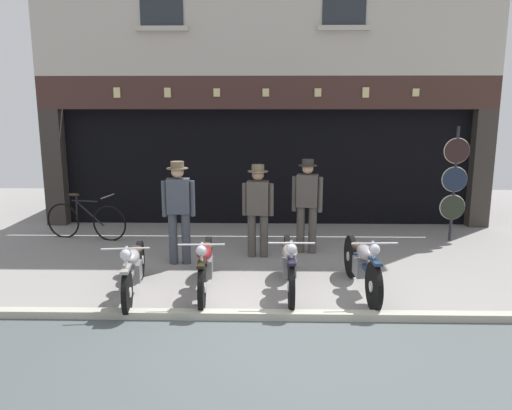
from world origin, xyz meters
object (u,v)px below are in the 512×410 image
object	(u,v)px
salesman_right	(307,201)
tyre_sign_pole	(454,180)
shopkeeper_center	(258,206)
advert_board_near	(159,150)
motorcycle_center_left	(205,264)
leaning_bicycle	(86,220)
salesman_left	(179,207)
advert_board_far	(109,147)
motorcycle_center	(289,264)
motorcycle_center_right	(362,264)
motorcycle_left	(133,268)

from	to	relation	value
salesman_right	tyre_sign_pole	distance (m)	3.11
shopkeeper_center	advert_board_near	world-z (taller)	advert_board_near
motorcycle_center_left	leaning_bicycle	world-z (taller)	leaning_bicycle
salesman_left	tyre_sign_pole	bearing A→B (deg)	-167.54
advert_board_far	salesman_left	bearing A→B (deg)	-55.79
motorcycle_center	advert_board_near	bearing A→B (deg)	-57.76
motorcycle_center	tyre_sign_pole	size ratio (longest dim) A/B	0.88
salesman_right	tyre_sign_pole	bearing A→B (deg)	-153.29
advert_board_near	salesman_right	bearing A→B (deg)	-36.65
salesman_right	motorcycle_center_right	bearing A→B (deg)	118.47
motorcycle_center	salesman_right	size ratio (longest dim) A/B	1.16
motorcycle_left	advert_board_far	size ratio (longest dim) A/B	2.21
motorcycle_center_right	tyre_sign_pole	xyz separation A→B (m)	(2.32, 2.86, 0.81)
motorcycle_left	motorcycle_center_right	world-z (taller)	motorcycle_center_right
motorcycle_center	salesman_right	distance (m)	2.11
motorcycle_left	shopkeeper_center	world-z (taller)	shopkeeper_center
shopkeeper_center	motorcycle_center	bearing A→B (deg)	109.87
motorcycle_center_right	advert_board_near	distance (m)	5.94
salesman_left	salesman_right	bearing A→B (deg)	-166.87
advert_board_near	salesman_left	bearing A→B (deg)	-72.82
salesman_right	salesman_left	bearing A→B (deg)	27.88
motorcycle_center_left	motorcycle_left	bearing A→B (deg)	5.41
motorcycle_center_right	salesman_right	size ratio (longest dim) A/B	1.16
motorcycle_center_left	motorcycle_center_right	bearing A→B (deg)	178.19
tyre_sign_pole	leaning_bicycle	bearing A→B (deg)	-179.91
motorcycle_center_right	advert_board_far	xyz separation A→B (m)	(-4.98, 4.36, 1.31)
motorcycle_left	salesman_right	xyz separation A→B (m)	(2.65, 2.18, 0.56)
shopkeeper_center	tyre_sign_pole	size ratio (longest dim) A/B	0.73
salesman_right	advert_board_near	size ratio (longest dim) A/B	1.64
motorcycle_center_left	shopkeeper_center	world-z (taller)	shopkeeper_center
shopkeeper_center	tyre_sign_pole	bearing A→B (deg)	-159.28
advert_board_far	motorcycle_center	bearing A→B (deg)	-48.15
motorcycle_center	salesman_right	world-z (taller)	salesman_right
motorcycle_center_left	salesman_left	bearing A→B (deg)	-68.32
tyre_sign_pole	salesman_right	bearing A→B (deg)	-163.61
motorcycle_center_right	motorcycle_center	bearing A→B (deg)	-2.84
motorcycle_center_right	shopkeeper_center	bearing A→B (deg)	-51.56
motorcycle_left	salesman_left	xyz separation A→B (m)	(0.41, 1.47, 0.59)
motorcycle_center	motorcycle_center_right	world-z (taller)	motorcycle_center
shopkeeper_center	salesman_right	bearing A→B (deg)	-158.78
motorcycle_center_left	motorcycle_center_right	distance (m)	2.28
motorcycle_center_left	salesman_right	bearing A→B (deg)	-131.60
salesman_right	leaning_bicycle	distance (m)	4.55
motorcycle_left	motorcycle_center	bearing A→B (deg)	177.11
tyre_sign_pole	motorcycle_left	bearing A→B (deg)	-151.50
advert_board_far	leaning_bicycle	world-z (taller)	advert_board_far
motorcycle_center_left	salesman_right	xyz separation A→B (m)	(1.63, 2.03, 0.54)
motorcycle_center	salesman_left	size ratio (longest dim) A/B	1.13
advert_board_far	shopkeeper_center	bearing A→B (deg)	-37.62
salesman_right	tyre_sign_pole	size ratio (longest dim) A/B	0.76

